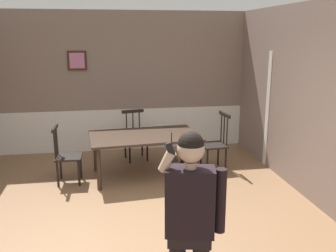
{
  "coord_description": "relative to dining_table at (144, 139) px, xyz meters",
  "views": [
    {
      "loc": [
        -0.31,
        -4.17,
        2.39
      ],
      "look_at": [
        0.32,
        -0.49,
        1.46
      ],
      "focal_mm": 39.65,
      "sensor_mm": 36.0,
      "label": 1
    }
  ],
  "objects": [
    {
      "name": "chair_at_table_head",
      "position": [
        -1.29,
        -0.1,
        -0.19
      ],
      "size": [
        0.43,
        0.43,
        0.96
      ],
      "rotation": [
        0.0,
        0.0,
        4.68
      ],
      "color": "black",
      "rests_on": "ground_plane"
    },
    {
      "name": "chair_by_doorway",
      "position": [
        -0.08,
        0.92,
        -0.2
      ],
      "size": [
        0.51,
        0.51,
        0.95
      ],
      "rotation": [
        0.0,
        0.0,
        3.33
      ],
      "color": "black",
      "rests_on": "ground_plane"
    },
    {
      "name": "person_figure",
      "position": [
        0.02,
        -3.36,
        0.3
      ],
      "size": [
        0.55,
        0.3,
        1.67
      ],
      "rotation": [
        0.0,
        0.0,
        2.91
      ],
      "color": "black",
      "rests_on": "ground_plane"
    },
    {
      "name": "dining_table",
      "position": [
        0.0,
        0.0,
        0.0
      ],
      "size": [
        1.89,
        1.21,
        0.73
      ],
      "rotation": [
        0.0,
        0.0,
        0.08
      ],
      "color": "#38281E",
      "rests_on": "ground_plane"
    },
    {
      "name": "room_back_partition",
      "position": [
        -0.31,
        1.64,
        0.72
      ],
      "size": [
        5.31,
        0.17,
        2.85
      ],
      "color": "gray",
      "rests_on": "ground_plane"
    },
    {
      "name": "chair_near_window",
      "position": [
        1.29,
        0.11,
        -0.17
      ],
      "size": [
        0.47,
        0.47,
        1.03
      ],
      "rotation": [
        0.0,
        0.0,
        1.66
      ],
      "color": "black",
      "rests_on": "ground_plane"
    },
    {
      "name": "ground_plane",
      "position": [
        -0.31,
        -1.86,
        -0.66
      ],
      "size": [
        7.7,
        7.7,
        0.0
      ],
      "primitive_type": "plane",
      "color": "#846042"
    }
  ]
}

